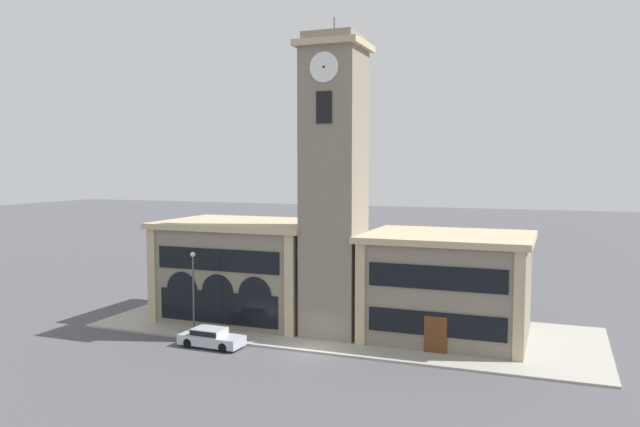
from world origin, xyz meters
TOP-DOWN VIEW (x-y plane):
  - ground_plane at (0.00, 0.00)m, footprint 300.00×300.00m
  - sidewalk_kerb at (0.00, 6.81)m, footprint 37.77×13.61m
  - clock_tower at (-0.00, 4.73)m, footprint 4.75×4.75m
  - town_hall_left_wing at (-8.61, 7.12)m, footprint 13.26×9.61m
  - town_hall_right_wing at (7.91, 7.13)m, footprint 11.87×9.61m
  - parked_car_near at (-6.95, -1.12)m, footprint 4.58×1.92m
  - street_lamp at (-9.37, 0.56)m, footprint 0.36×0.36m

SIDE VIEW (x-z plane):
  - ground_plane at x=0.00m, z-range 0.00..0.00m
  - sidewalk_kerb at x=0.00m, z-range 0.00..0.15m
  - parked_car_near at x=-6.95m, z-range 0.04..1.35m
  - town_hall_right_wing at x=7.91m, z-range 0.03..7.67m
  - town_hall_left_wing at x=-8.61m, z-range 0.02..8.05m
  - street_lamp at x=-9.37m, z-range 1.07..7.22m
  - clock_tower at x=0.00m, z-range -0.54..22.55m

